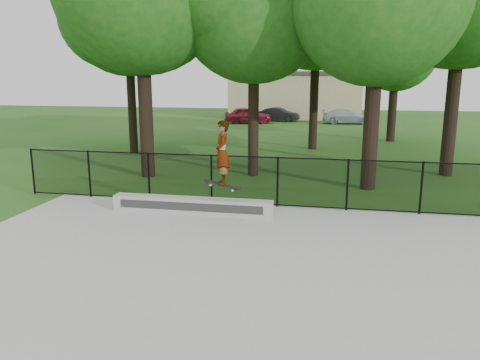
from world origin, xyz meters
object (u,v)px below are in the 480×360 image
Objects in this scene: car_a at (248,115)px; skater_airborne at (222,154)px; car_b at (278,114)px; car_c at (347,117)px; grind_ledge at (192,206)px.

car_a is 27.27m from skater_airborne.
car_b is 1.73× the size of skater_airborne.
skater_airborne reaches higher than car_c.
car_c is (8.16, 1.12, -0.08)m from car_a.
car_c reaches higher than grind_ledge.
skater_airborne is at bearing 176.46° from car_a.
car_a is 1.05× the size of car_c.
grind_ledge is at bearing -169.26° from car_b.
car_c is at bearing 79.87° from grind_ledge.
car_a is 1.21× the size of car_b.
car_b is at bearing 72.75° from car_c.
car_a is 3.30m from car_b.
grind_ledge is 26.85m from car_a.
car_a is at bearing 98.74° from skater_airborne.
skater_airborne reaches higher than car_b.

